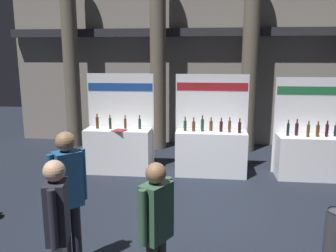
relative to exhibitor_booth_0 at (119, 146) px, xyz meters
name	(u,v)px	position (x,y,z in m)	size (l,w,h in m)	color
ground_plane	(198,217)	(1.93, -2.20, -0.61)	(24.00, 24.00, 0.00)	black
hall_colonnade	(204,44)	(1.93, 2.89, 2.43)	(11.85, 1.18, 6.15)	gray
exhibitor_booth_0	(119,146)	(0.00, 0.00, 0.00)	(1.59, 0.72, 2.30)	white
exhibitor_booth_1	(211,149)	(2.16, 0.04, 0.00)	(1.68, 0.66, 2.29)	white
exhibitor_booth_2	(319,153)	(4.56, 0.04, -0.03)	(1.94, 0.66, 2.24)	white
visitor_0	(156,224)	(1.52, -4.36, 0.35)	(0.36, 0.45, 1.64)	#47382D
visitor_2	(58,225)	(0.51, -4.52, 0.37)	(0.27, 0.48, 1.68)	#ADA393
visitor_5	(68,190)	(0.35, -3.83, 0.47)	(0.39, 0.39, 1.82)	#23232D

